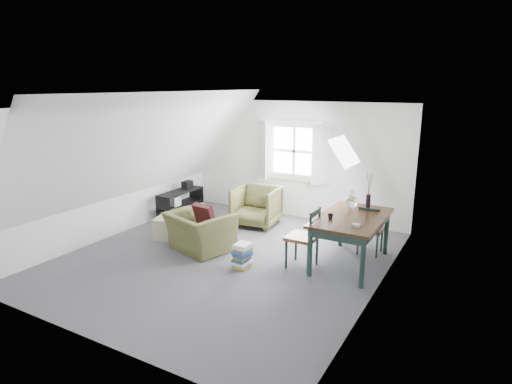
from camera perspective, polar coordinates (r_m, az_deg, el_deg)
The scene contains 24 objects.
floor at distance 7.30m, azimuth -4.05°, elevation -8.73°, with size 5.50×5.50×0.00m, color #4E4E54.
ceiling at distance 6.73m, azimuth -4.43°, elevation 11.27°, with size 5.50×5.50×0.00m, color white.
wall_back at distance 9.28m, azimuth 5.21°, elevation 4.26°, with size 5.00×5.00×0.00m, color white.
wall_front at distance 4.95m, azimuth -22.16°, elevation -5.58°, with size 5.00×5.00×0.00m, color white.
wall_left at distance 8.52m, azimuth -18.40°, elevation 2.72°, with size 5.50×5.50×0.00m, color white.
wall_right at distance 5.94m, azimuth 16.32°, elevation -1.89°, with size 5.50×5.50×0.00m, color white.
slope_left at distance 7.77m, azimuth -13.93°, elevation 5.91°, with size 5.50×5.50×0.00m, color white.
slope_right at distance 6.10m, azimuth 7.95°, elevation 4.02°, with size 5.50×5.50×0.00m, color white.
dormer_window at distance 9.18m, azimuth 5.05°, elevation 5.43°, with size 1.71×0.35×1.30m.
skylight at distance 7.31m, azimuth 11.72°, elevation 5.30°, with size 0.55×0.75×0.04m, color white.
armchair_near at distance 7.68m, azimuth -7.43°, elevation -7.63°, with size 1.04×0.91×0.68m, color #4D4D26.
armchair_far at distance 8.91m, azimuth 0.08°, elevation -4.40°, with size 0.86×0.89×0.81m, color #4D4D26.
throw_pillow at distance 7.59m, azimuth -6.90°, elevation -3.05°, with size 0.40×0.11×0.40m, color #360E13.
ottoman at distance 8.32m, azimuth -10.92°, elevation -4.57°, with size 0.60×0.60×0.40m, color #B3A88B.
dining_table at distance 6.95m, azimuth 12.62°, elevation -4.04°, with size 0.97×1.62×0.81m.
demijohn at distance 7.34m, azimuth 12.63°, elevation -1.23°, with size 0.20×0.20×0.29m.
vase_twigs at distance 7.37m, azimuth 14.73°, elevation -1.15°, with size 0.08×0.09×0.61m.
cup at distance 6.72m, azimuth 9.88°, elevation -3.58°, with size 0.09×0.09×0.08m, color black.
paper_box at distance 6.45m, azimuth 13.20°, elevation -4.33°, with size 0.11×0.08×0.04m, color white.
dining_chair_far at distance 7.55m, azimuth 14.98°, elevation -4.78°, with size 0.40×0.40×0.86m.
dining_chair_near at distance 6.80m, azimuth 6.48°, elevation -5.94°, with size 0.46×0.46×0.98m.
media_shelf at distance 9.46m, azimuth -10.14°, elevation -1.81°, with size 0.39×1.16×0.59m.
electronics_box at distance 9.58m, azimuth -9.15°, elevation 0.92°, with size 0.17×0.23×0.18m, color black.
magazine_stack at distance 6.87m, azimuth -1.84°, elevation -8.47°, with size 0.29×0.34×0.38m.
Camera 1 is at (3.74, -5.59, 2.83)m, focal length 30.00 mm.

